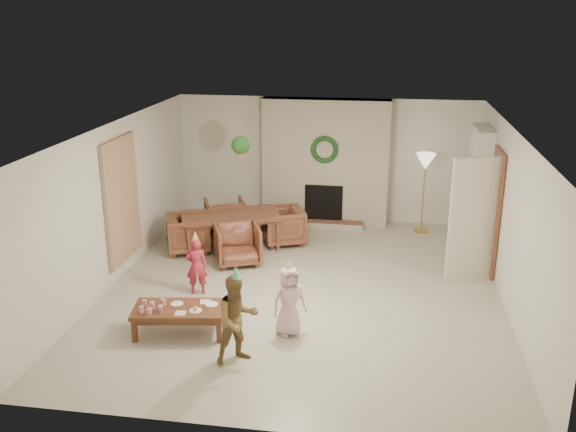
% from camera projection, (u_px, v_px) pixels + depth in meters
% --- Properties ---
extents(floor, '(7.00, 7.00, 0.00)m').
position_uv_depth(floor, '(303.00, 289.00, 9.80)').
color(floor, '#B7B29E').
rests_on(floor, ground).
extents(ceiling, '(7.00, 7.00, 0.00)m').
position_uv_depth(ceiling, '(304.00, 130.00, 9.01)').
color(ceiling, white).
rests_on(ceiling, wall_back).
extents(wall_back, '(7.00, 0.00, 7.00)m').
position_uv_depth(wall_back, '(326.00, 160.00, 12.69)').
color(wall_back, silver).
rests_on(wall_back, floor).
extents(wall_front, '(7.00, 0.00, 7.00)m').
position_uv_depth(wall_front, '(257.00, 322.00, 6.12)').
color(wall_front, silver).
rests_on(wall_front, floor).
extents(wall_left, '(0.00, 7.00, 7.00)m').
position_uv_depth(wall_left, '(114.00, 203.00, 9.85)').
color(wall_left, silver).
rests_on(wall_left, floor).
extents(wall_right, '(0.00, 7.00, 7.00)m').
position_uv_depth(wall_right, '(512.00, 223.00, 8.97)').
color(wall_right, silver).
rests_on(wall_right, floor).
extents(fireplace_mass, '(2.50, 0.40, 2.50)m').
position_uv_depth(fireplace_mass, '(325.00, 162.00, 12.50)').
color(fireplace_mass, '#562716').
rests_on(fireplace_mass, floor).
extents(fireplace_hearth, '(1.60, 0.30, 0.12)m').
position_uv_depth(fireplace_hearth, '(323.00, 224.00, 12.55)').
color(fireplace_hearth, maroon).
rests_on(fireplace_hearth, floor).
extents(fireplace_firebox, '(0.75, 0.12, 0.75)m').
position_uv_depth(fireplace_firebox, '(324.00, 203.00, 12.58)').
color(fireplace_firebox, black).
rests_on(fireplace_firebox, floor).
extents(fireplace_wreath, '(0.54, 0.10, 0.54)m').
position_uv_depth(fireplace_wreath, '(325.00, 150.00, 12.19)').
color(fireplace_wreath, '#18411C').
rests_on(fireplace_wreath, fireplace_mass).
extents(floor_lamp_base, '(0.29, 0.29, 0.03)m').
position_uv_depth(floor_lamp_base, '(421.00, 230.00, 12.32)').
color(floor_lamp_base, gold).
rests_on(floor_lamp_base, floor).
extents(floor_lamp_post, '(0.03, 0.03, 1.40)m').
position_uv_depth(floor_lamp_post, '(423.00, 196.00, 12.10)').
color(floor_lamp_post, gold).
rests_on(floor_lamp_post, floor).
extents(floor_lamp_shade, '(0.37, 0.37, 0.31)m').
position_uv_depth(floor_lamp_shade, '(426.00, 162.00, 11.89)').
color(floor_lamp_shade, beige).
rests_on(floor_lamp_shade, floor_lamp_post).
extents(bookshelf_carcass, '(0.30, 1.00, 2.20)m').
position_uv_depth(bookshelf_carcass, '(478.00, 189.00, 11.19)').
color(bookshelf_carcass, white).
rests_on(bookshelf_carcass, floor).
extents(bookshelf_shelf_a, '(0.30, 0.92, 0.03)m').
position_uv_depth(bookshelf_shelf_a, '(474.00, 223.00, 11.40)').
color(bookshelf_shelf_a, white).
rests_on(bookshelf_shelf_a, bookshelf_carcass).
extents(bookshelf_shelf_b, '(0.30, 0.92, 0.03)m').
position_uv_depth(bookshelf_shelf_b, '(476.00, 202.00, 11.28)').
color(bookshelf_shelf_b, white).
rests_on(bookshelf_shelf_b, bookshelf_carcass).
extents(bookshelf_shelf_c, '(0.30, 0.92, 0.03)m').
position_uv_depth(bookshelf_shelf_c, '(478.00, 181.00, 11.15)').
color(bookshelf_shelf_c, white).
rests_on(bookshelf_shelf_c, bookshelf_carcass).
extents(bookshelf_shelf_d, '(0.30, 0.92, 0.03)m').
position_uv_depth(bookshelf_shelf_d, '(480.00, 159.00, 11.02)').
color(bookshelf_shelf_d, white).
rests_on(bookshelf_shelf_d, bookshelf_carcass).
extents(books_row_lower, '(0.20, 0.40, 0.24)m').
position_uv_depth(books_row_lower, '(474.00, 218.00, 11.22)').
color(books_row_lower, '#AF2420').
rests_on(books_row_lower, bookshelf_shelf_a).
extents(books_row_mid, '(0.20, 0.44, 0.24)m').
position_uv_depth(books_row_mid, '(475.00, 194.00, 11.28)').
color(books_row_mid, '#2A459C').
rests_on(books_row_mid, bookshelf_shelf_b).
extents(books_row_upper, '(0.20, 0.36, 0.22)m').
position_uv_depth(books_row_upper, '(478.00, 175.00, 11.02)').
color(books_row_upper, '#AF7625').
rests_on(books_row_upper, bookshelf_shelf_c).
extents(door_frame, '(0.05, 0.86, 2.04)m').
position_uv_depth(door_frame, '(494.00, 212.00, 10.17)').
color(door_frame, brown).
rests_on(door_frame, floor).
extents(door_leaf, '(0.77, 0.32, 2.00)m').
position_uv_depth(door_leaf, '(473.00, 220.00, 9.88)').
color(door_leaf, beige).
rests_on(door_leaf, floor).
extents(curtain_panel, '(0.06, 1.20, 2.00)m').
position_uv_depth(curtain_panel, '(122.00, 200.00, 10.03)').
color(curtain_panel, '#C3AB8A').
rests_on(curtain_panel, wall_left).
extents(dining_table, '(1.99, 1.56, 0.61)m').
position_uv_depth(dining_table, '(231.00, 232.00, 11.40)').
color(dining_table, brown).
rests_on(dining_table, floor).
extents(dining_chair_near, '(0.95, 0.96, 0.68)m').
position_uv_depth(dining_chair_near, '(238.00, 245.00, 10.68)').
color(dining_chair_near, brown).
rests_on(dining_chair_near, floor).
extents(dining_chair_far, '(0.95, 0.96, 0.68)m').
position_uv_depth(dining_chair_far, '(225.00, 217.00, 12.10)').
color(dining_chair_far, brown).
rests_on(dining_chair_far, floor).
extents(dining_chair_left, '(0.96, 0.95, 0.68)m').
position_uv_depth(dining_chair_left, '(188.00, 233.00, 11.22)').
color(dining_chair_left, brown).
rests_on(dining_chair_left, floor).
extents(dining_chair_right, '(0.96, 0.95, 0.68)m').
position_uv_depth(dining_chair_right, '(283.00, 226.00, 11.60)').
color(dining_chair_right, brown).
rests_on(dining_chair_right, floor).
extents(hanging_plant_cord, '(0.01, 0.01, 0.70)m').
position_uv_depth(hanging_plant_cord, '(240.00, 132.00, 10.72)').
color(hanging_plant_cord, tan).
rests_on(hanging_plant_cord, ceiling).
extents(hanging_plant_pot, '(0.16, 0.16, 0.12)m').
position_uv_depth(hanging_plant_pot, '(241.00, 152.00, 10.83)').
color(hanging_plant_pot, '#B05C38').
rests_on(hanging_plant_pot, hanging_plant_cord).
extents(hanging_plant_foliage, '(0.32, 0.32, 0.32)m').
position_uv_depth(hanging_plant_foliage, '(240.00, 145.00, 10.79)').
color(hanging_plant_foliage, '#184919').
rests_on(hanging_plant_foliage, hanging_plant_pot).
extents(coffee_table_top, '(1.29, 0.78, 0.06)m').
position_uv_depth(coffee_table_top, '(179.00, 309.00, 8.37)').
color(coffee_table_top, '#59311D').
rests_on(coffee_table_top, floor).
extents(coffee_table_apron, '(1.19, 0.68, 0.07)m').
position_uv_depth(coffee_table_apron, '(180.00, 314.00, 8.39)').
color(coffee_table_apron, '#59311D').
rests_on(coffee_table_apron, floor).
extents(coffee_leg_fl, '(0.07, 0.07, 0.32)m').
position_uv_depth(coffee_leg_fl, '(135.00, 331.00, 8.19)').
color(coffee_leg_fl, '#59311D').
rests_on(coffee_leg_fl, floor).
extents(coffee_leg_fr, '(0.07, 0.07, 0.32)m').
position_uv_depth(coffee_leg_fr, '(219.00, 331.00, 8.19)').
color(coffee_leg_fr, '#59311D').
rests_on(coffee_leg_fr, floor).
extents(coffee_leg_bl, '(0.07, 0.07, 0.32)m').
position_uv_depth(coffee_leg_bl, '(143.00, 313.00, 8.66)').
color(coffee_leg_bl, '#59311D').
rests_on(coffee_leg_bl, floor).
extents(coffee_leg_br, '(0.07, 0.07, 0.32)m').
position_uv_depth(coffee_leg_br, '(223.00, 314.00, 8.66)').
color(coffee_leg_br, '#59311D').
rests_on(coffee_leg_br, floor).
extents(cup_a, '(0.07, 0.07, 0.08)m').
position_uv_depth(cup_a, '(141.00, 309.00, 8.21)').
color(cup_a, silver).
rests_on(cup_a, coffee_table_top).
extents(cup_b, '(0.07, 0.07, 0.08)m').
position_uv_depth(cup_b, '(145.00, 303.00, 8.39)').
color(cup_b, silver).
rests_on(cup_b, coffee_table_top).
extents(cup_c, '(0.07, 0.07, 0.08)m').
position_uv_depth(cup_c, '(149.00, 311.00, 8.17)').
color(cup_c, silver).
rests_on(cup_c, coffee_table_top).
extents(cup_d, '(0.07, 0.07, 0.08)m').
position_uv_depth(cup_d, '(152.00, 305.00, 8.35)').
color(cup_d, silver).
rests_on(cup_d, coffee_table_top).
extents(cup_e, '(0.07, 0.07, 0.08)m').
position_uv_depth(cup_e, '(160.00, 308.00, 8.24)').
color(cup_e, silver).
rests_on(cup_e, coffee_table_top).
extents(cup_f, '(0.07, 0.07, 0.08)m').
position_uv_depth(cup_f, '(163.00, 302.00, 8.42)').
color(cup_f, silver).
rests_on(cup_f, coffee_table_top).
extents(plate_a, '(0.19, 0.19, 0.01)m').
position_uv_depth(plate_a, '(177.00, 304.00, 8.46)').
color(plate_a, white).
rests_on(plate_a, coffee_table_top).
extents(plate_b, '(0.19, 0.19, 0.01)m').
position_uv_depth(plate_b, '(196.00, 311.00, 8.27)').
color(plate_b, white).
rests_on(plate_b, coffee_table_top).
extents(plate_c, '(0.19, 0.19, 0.01)m').
position_uv_depth(plate_c, '(212.00, 304.00, 8.44)').
color(plate_c, white).
rests_on(plate_c, coffee_table_top).
extents(food_scoop, '(0.07, 0.07, 0.07)m').
position_uv_depth(food_scoop, '(195.00, 308.00, 8.25)').
color(food_scoop, tan).
rests_on(food_scoop, plate_b).
extents(napkin_left, '(0.16, 0.16, 0.01)m').
position_uv_depth(napkin_left, '(180.00, 313.00, 8.20)').
color(napkin_left, '#DDA3AF').
rests_on(napkin_left, coffee_table_top).
extents(napkin_right, '(0.16, 0.16, 0.01)m').
position_uv_depth(napkin_right, '(205.00, 302.00, 8.51)').
color(napkin_right, '#DDA3AF').
rests_on(napkin_right, coffee_table_top).
extents(child_red, '(0.37, 0.30, 0.89)m').
position_uv_depth(child_red, '(196.00, 266.00, 9.51)').
color(child_red, '#A42335').
rests_on(child_red, floor).
extents(party_hat_red, '(0.13, 0.13, 0.17)m').
position_uv_depth(party_hat_red, '(195.00, 236.00, 9.36)').
color(party_hat_red, '#D8C648').
rests_on(party_hat_red, child_red).
extents(child_plaid, '(0.70, 0.67, 1.13)m').
position_uv_depth(child_plaid, '(237.00, 319.00, 7.63)').
color(child_plaid, '#963E29').
rests_on(child_plaid, floor).
extents(party_hat_plaid, '(0.17, 0.17, 0.19)m').
position_uv_depth(party_hat_plaid, '(236.00, 273.00, 7.44)').
color(party_hat_plaid, '#54C67C').
rests_on(party_hat_plaid, child_plaid).
extents(child_pink, '(0.56, 0.51, 0.96)m').
position_uv_depth(child_pink, '(289.00, 301.00, 8.30)').
color(child_pink, silver).
rests_on(child_pink, floor).
extents(party_hat_pink, '(0.16, 0.16, 0.17)m').
position_uv_depth(party_hat_pink, '(289.00, 265.00, 8.14)').
color(party_hat_pink, silver).
rests_on(party_hat_pink, child_pink).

